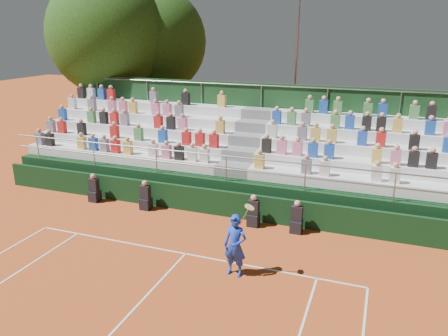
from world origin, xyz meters
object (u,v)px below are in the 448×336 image
(tree_west, at_px, (109,35))
(floodlight_mast, at_px, (296,57))
(tree_east, at_px, (153,41))
(tennis_player, at_px, (235,245))

(tree_west, bearing_deg, floodlight_mast, 11.17)
(tree_east, bearing_deg, tennis_player, -53.89)
(tree_west, xyz_separation_m, floodlight_mast, (10.32, 2.04, -1.11))
(tree_east, height_order, floodlight_mast, floodlight_mast)
(floodlight_mast, bearing_deg, tree_west, -168.83)
(tennis_player, relative_size, floodlight_mast, 0.24)
(tree_west, bearing_deg, tree_east, 54.20)
(tree_east, relative_size, floodlight_mast, 1.00)
(tennis_player, xyz_separation_m, floodlight_mast, (-1.17, 13.39, 4.40))
(tennis_player, bearing_deg, floodlight_mast, 94.98)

